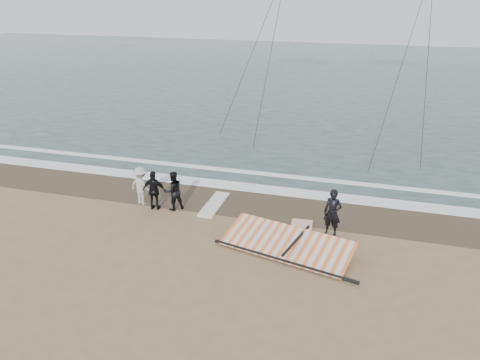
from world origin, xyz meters
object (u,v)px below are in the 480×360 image
object	(u,v)px
board_white	(299,238)
sail_rig	(286,243)
man_main	(332,213)
board_cream	(214,204)

from	to	relation	value
board_white	sail_rig	distance (m)	0.79
man_main	board_white	bearing A→B (deg)	-132.88
man_main	sail_rig	xyz separation A→B (m)	(-1.35, -1.37, -0.65)
board_cream	sail_rig	size ratio (longest dim) A/B	0.46
board_white	sail_rig	xyz separation A→B (m)	(-0.36, -0.69, 0.14)
board_white	sail_rig	bearing A→B (deg)	-121.37
sail_rig	board_cream	bearing A→B (deg)	143.37
man_main	board_cream	bearing A→B (deg)	179.63
board_cream	board_white	bearing A→B (deg)	-25.29
man_main	board_white	world-z (taller)	man_main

